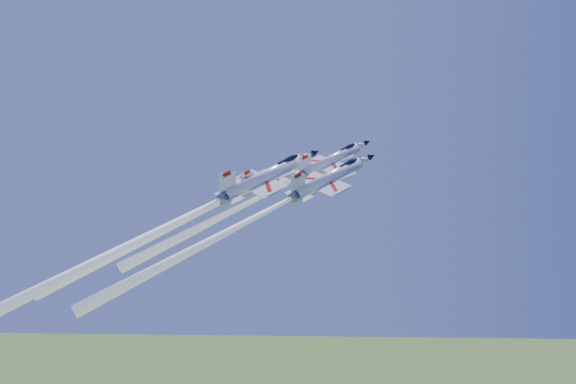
{
  "coord_description": "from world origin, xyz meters",
  "views": [
    {
      "loc": [
        4.81,
        -99.54,
        88.1
      ],
      "look_at": [
        0.0,
        0.0,
        88.54
      ],
      "focal_mm": 40.0,
      "sensor_mm": 36.0,
      "label": 1
    }
  ],
  "objects_px": {
    "jet_right": "(249,221)",
    "jet_slot": "(149,235)",
    "jet_left": "(196,215)",
    "jet_lead": "(263,195)"
  },
  "relations": [
    {
      "from": "jet_right",
      "to": "jet_slot",
      "type": "bearing_deg",
      "value": -126.81
    },
    {
      "from": "jet_left",
      "to": "jet_right",
      "type": "xyz_separation_m",
      "value": [
        8.9,
        -7.79,
        -0.57
      ]
    },
    {
      "from": "jet_lead",
      "to": "jet_slot",
      "type": "height_order",
      "value": "jet_lead"
    },
    {
      "from": "jet_lead",
      "to": "jet_slot",
      "type": "bearing_deg",
      "value": -100.08
    },
    {
      "from": "jet_right",
      "to": "jet_left",
      "type": "bearing_deg",
      "value": -167.09
    },
    {
      "from": "jet_lead",
      "to": "jet_right",
      "type": "height_order",
      "value": "jet_lead"
    },
    {
      "from": "jet_slot",
      "to": "jet_left",
      "type": "bearing_deg",
      "value": 109.38
    },
    {
      "from": "jet_left",
      "to": "jet_slot",
      "type": "relative_size",
      "value": 0.75
    },
    {
      "from": "jet_right",
      "to": "jet_lead",
      "type": "bearing_deg",
      "value": 134.59
    },
    {
      "from": "jet_left",
      "to": "jet_lead",
      "type": "bearing_deg",
      "value": 53.55
    }
  ]
}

